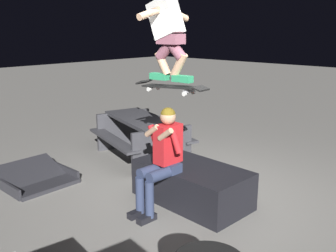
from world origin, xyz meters
The scene contains 7 objects.
ground_plane centered at (0.00, 0.00, 0.00)m, with size 40.00×40.00×0.00m, color gray.
ledge_box_main centered at (-0.03, 0.19, 0.25)m, with size 1.55×0.82×0.51m, color black.
person_sitting_on_ledge centered at (0.09, 0.65, 0.75)m, with size 0.59×0.76×1.34m.
skateboard centered at (0.09, 0.48, 1.59)m, with size 1.03×0.25×0.13m.
skater_airborne centered at (0.15, 0.49, 2.28)m, with size 0.62×0.89×1.12m.
kicker_ramp centered at (2.14, 1.31, 0.06)m, with size 1.01×0.98×0.34m.
picnic_table_back centered at (1.79, -0.60, 0.50)m, with size 2.02×1.77×0.75m.
Camera 1 is at (-3.05, 3.91, 2.29)m, focal length 40.75 mm.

